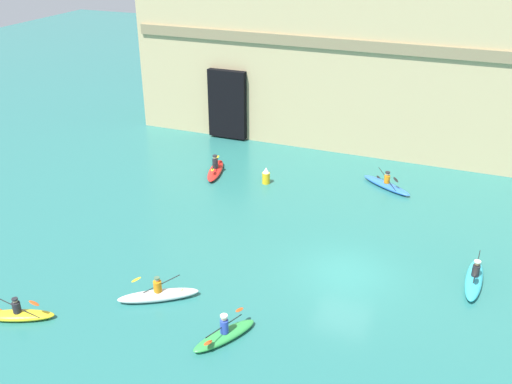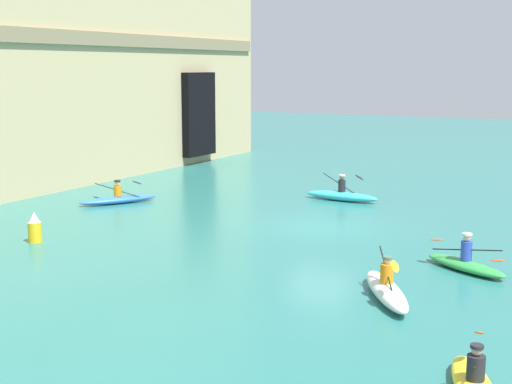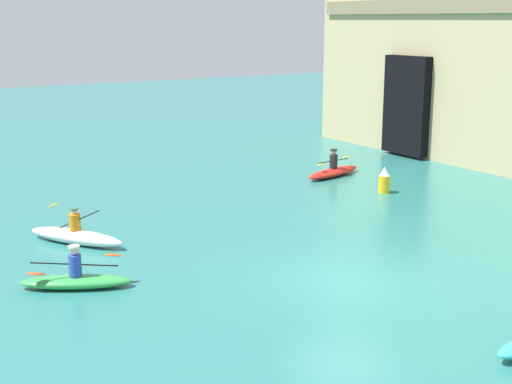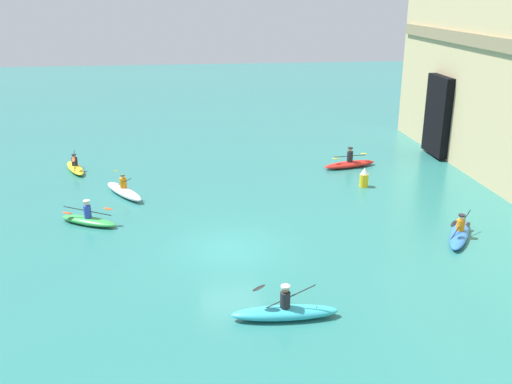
% 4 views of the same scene
% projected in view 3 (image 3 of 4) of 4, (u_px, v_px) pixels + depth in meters
% --- Properties ---
extents(ground_plane, '(120.00, 120.00, 0.00)m').
position_uv_depth(ground_plane, '(343.00, 281.00, 18.48)').
color(ground_plane, '#28706B').
extents(kayak_white, '(3.18, 2.38, 1.22)m').
position_uv_depth(kayak_white, '(76.00, 236.00, 21.52)').
color(kayak_white, white).
rests_on(kayak_white, ground).
extents(kayak_green, '(1.98, 2.80, 1.12)m').
position_uv_depth(kayak_green, '(76.00, 280.00, 17.98)').
color(kayak_green, green).
rests_on(kayak_green, ground).
extents(kayak_red, '(1.55, 3.34, 1.20)m').
position_uv_depth(kayak_red, '(333.00, 171.00, 30.80)').
color(kayak_red, red).
rests_on(kayak_red, ground).
extents(marker_buoy, '(0.46, 0.46, 1.04)m').
position_uv_depth(marker_buoy, '(384.00, 181.00, 27.82)').
color(marker_buoy, yellow).
rests_on(marker_buoy, ground).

